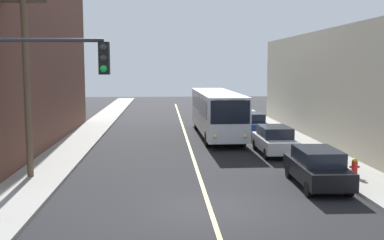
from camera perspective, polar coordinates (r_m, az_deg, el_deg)
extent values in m
plane|color=black|center=(16.58, 2.25, -11.04)|extent=(120.00, 120.00, 0.00)
cube|color=gray|center=(26.78, -15.70, -4.24)|extent=(2.50, 90.00, 0.15)
cube|color=gray|center=(27.65, 15.22, -3.88)|extent=(2.50, 90.00, 0.15)
cube|color=#D8CC4C|center=(31.16, -0.57, -2.59)|extent=(0.16, 60.00, 0.01)
cube|color=black|center=(30.29, -16.78, -0.10)|extent=(0.06, 16.20, 1.30)
cube|color=black|center=(30.09, -16.98, 5.96)|extent=(0.06, 16.20, 1.30)
cube|color=black|center=(30.23, -17.20, 12.03)|extent=(0.06, 16.20, 1.30)
cube|color=black|center=(32.08, 14.89, 0.33)|extent=(0.06, 19.45, 1.30)
cube|color=black|center=(31.89, 15.07, 6.05)|extent=(0.06, 19.45, 1.30)
cube|color=silver|center=(32.95, 3.08, 1.10)|extent=(2.77, 12.04, 2.75)
cube|color=black|center=(27.02, 4.79, 0.96)|extent=(2.35, 0.12, 1.40)
cube|color=black|center=(38.82, 1.89, 2.89)|extent=(2.30, 0.12, 1.10)
cube|color=black|center=(32.76, 0.91, 2.00)|extent=(0.25, 10.20, 1.10)
cube|color=black|center=(33.10, 5.24, 2.02)|extent=(0.25, 10.20, 1.10)
cube|color=orange|center=(26.97, 4.80, 2.23)|extent=(1.79, 0.09, 0.30)
sphere|color=#F9D872|center=(27.03, 2.91, -2.12)|extent=(0.24, 0.24, 0.24)
sphere|color=#F9D872|center=(27.32, 6.62, -2.06)|extent=(0.24, 0.24, 0.24)
cylinder|color=black|center=(28.85, 1.97, -2.35)|extent=(0.32, 1.01, 1.00)
cylinder|color=black|center=(29.19, 6.36, -2.28)|extent=(0.32, 1.01, 1.00)
cylinder|color=black|center=(36.43, 0.57, -0.44)|extent=(0.32, 1.01, 1.00)
cylinder|color=black|center=(36.71, 4.07, -0.41)|extent=(0.32, 1.01, 1.00)
cube|color=black|center=(20.05, 15.33, -6.15)|extent=(1.89, 4.44, 0.70)
cube|color=black|center=(19.92, 15.39, -4.33)|extent=(1.67, 2.50, 0.60)
cylinder|color=black|center=(18.51, 14.33, -8.31)|extent=(0.23, 0.64, 0.64)
cylinder|color=black|center=(19.03, 19.00, -8.06)|extent=(0.23, 0.64, 0.64)
cylinder|color=black|center=(21.31, 12.00, -6.26)|extent=(0.23, 0.64, 0.64)
cylinder|color=black|center=(21.76, 16.11, -6.11)|extent=(0.23, 0.64, 0.64)
cube|color=#B7B7BC|center=(26.74, 10.23, -2.81)|extent=(1.82, 4.41, 0.70)
cube|color=black|center=(26.64, 10.26, -1.44)|extent=(1.63, 2.47, 0.60)
cylinder|color=black|center=(25.18, 9.27, -4.20)|extent=(0.22, 0.64, 0.64)
cylinder|color=black|center=(25.58, 12.78, -4.10)|extent=(0.22, 0.64, 0.64)
cylinder|color=black|center=(28.06, 7.89, -3.05)|extent=(0.22, 0.64, 0.64)
cylinder|color=black|center=(28.42, 11.05, -2.98)|extent=(0.22, 0.64, 0.64)
cube|color=navy|center=(34.14, 7.36, -0.70)|extent=(1.87, 4.43, 0.70)
cube|color=black|center=(34.06, 7.37, 0.39)|extent=(1.66, 2.49, 0.60)
cylinder|color=black|center=(32.57, 6.51, -1.66)|extent=(0.23, 0.64, 0.64)
cylinder|color=black|center=(32.91, 9.25, -1.62)|extent=(0.23, 0.64, 0.64)
cylinder|color=black|center=(35.49, 5.59, -0.96)|extent=(0.23, 0.64, 0.64)
cylinder|color=black|center=(35.81, 8.11, -0.93)|extent=(0.23, 0.64, 0.64)
cylinder|color=brown|center=(21.32, -19.95, 5.49)|extent=(0.28, 0.28, 9.19)
cube|color=#4C3D2D|center=(21.49, -20.29, 13.77)|extent=(2.00, 0.16, 0.16)
cylinder|color=#2D2D33|center=(14.87, -17.74, 9.46)|extent=(3.50, 0.12, 0.12)
cube|color=black|center=(14.53, -10.89, 7.56)|extent=(0.32, 0.36, 1.00)
sphere|color=#2D2D2D|center=(14.35, -11.02, 8.85)|extent=(0.22, 0.22, 0.22)
sphere|color=#2D2D2D|center=(14.34, -10.99, 7.57)|extent=(0.22, 0.22, 0.22)
sphere|color=green|center=(14.34, -10.96, 6.29)|extent=(0.22, 0.22, 0.22)
cylinder|color=red|center=(21.70, 19.59, -5.79)|extent=(0.26, 0.26, 0.70)
sphere|color=gold|center=(21.63, 19.63, -4.83)|extent=(0.24, 0.24, 0.24)
cylinder|color=red|center=(21.62, 19.21, -5.55)|extent=(0.12, 0.10, 0.10)
cylinder|color=red|center=(21.74, 19.99, -5.51)|extent=(0.12, 0.10, 0.10)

